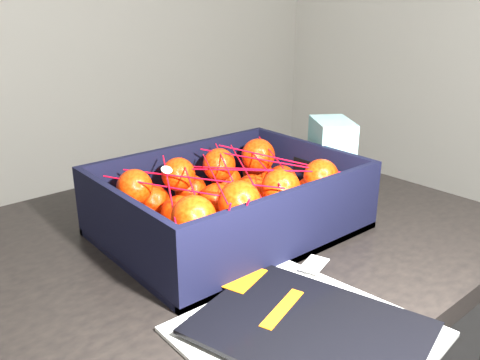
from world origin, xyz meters
TOP-DOWN VIEW (x-y plane):
  - table at (-0.27, 0.06)m, footprint 1.22×0.82m
  - magazine_stack at (-0.29, -0.25)m, footprint 0.30×0.35m
  - produce_crate at (-0.16, 0.06)m, footprint 0.44×0.33m
  - clementine_heap at (-0.16, 0.05)m, footprint 0.42×0.31m
  - mesh_net at (-0.17, 0.05)m, footprint 0.37×0.30m
  - retail_carton at (0.12, 0.06)m, footprint 0.12×0.14m

SIDE VIEW (x-z plane):
  - table at x=-0.27m, z-range 0.28..1.03m
  - magazine_stack at x=-0.29m, z-range 0.75..0.77m
  - produce_crate at x=-0.16m, z-range 0.72..0.86m
  - clementine_heap at x=-0.16m, z-range 0.75..0.87m
  - retail_carton at x=0.12m, z-range 0.75..0.92m
  - mesh_net at x=-0.17m, z-range 0.82..0.91m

